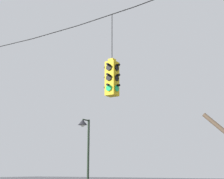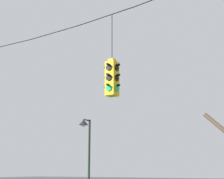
% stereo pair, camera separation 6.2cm
% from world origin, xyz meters
% --- Properties ---
extents(span_wire, '(16.15, 0.03, 0.55)m').
position_xyz_m(span_wire, '(-0.00, 0.15, 7.38)').
color(span_wire, black).
extents(traffic_light_near_right_pole, '(0.58, 0.58, 2.78)m').
position_xyz_m(traffic_light_near_right_pole, '(2.59, 0.15, 5.05)').
color(traffic_light_near_right_pole, yellow).
extents(street_lamp, '(0.49, 0.84, 4.90)m').
position_xyz_m(street_lamp, '(-2.89, 5.94, 3.66)').
color(street_lamp, '#233323').
rests_on(street_lamp, ground_plane).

